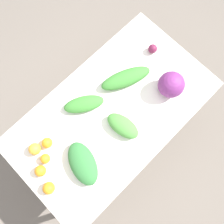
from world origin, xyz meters
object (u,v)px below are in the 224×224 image
Objects in this scene: greens_bunch_beet_tops at (126,78)px; orange_2 at (45,159)px; beet_root at (153,49)px; orange_3 at (47,143)px; greens_bunch_scallion at (123,126)px; greens_bunch_chard at (84,104)px; orange_0 at (40,171)px; orange_1 at (35,149)px; cabbage_purple at (171,85)px; orange_4 at (49,188)px; greens_bunch_dandelion at (83,163)px.

greens_bunch_beet_tops is 5.67× the size of orange_2.
beet_root is 1.03m from orange_3.
greens_bunch_scallion is at bearing 147.87° from orange_3.
orange_2 is (0.44, 0.09, -0.01)m from greens_bunch_chard.
greens_bunch_scallion reaches higher than greens_bunch_chard.
orange_0 reaches higher than beet_root.
cabbage_purple is at bearing 160.52° from orange_1.
orange_2 is at bearing -123.24° from orange_4.
greens_bunch_beet_tops is 4.72× the size of orange_4.
greens_bunch_scallion is 3.07× the size of orange_4.
greens_bunch_scallion is at bearing 23.79° from beet_root.
orange_3 is 0.29m from orange_4.
orange_4 is at bearing -4.60° from greens_bunch_scallion.
orange_0 is (0.86, 0.06, -0.01)m from greens_bunch_beet_tops.
greens_bunch_scallion is 0.53m from orange_3.
beet_root is 0.82× the size of orange_1.
greens_bunch_chard is 0.45m from orange_2.
cabbage_purple is at bearing 123.13° from greens_bunch_beet_tops.
orange_1 is at bearing -0.39° from greens_bunch_chard.
orange_3 is (1.03, -0.02, 0.00)m from beet_root.
greens_bunch_chard is 4.23× the size of beet_root.
orange_4 is (1.21, 0.21, 0.01)m from beet_root.
orange_0 reaches higher than orange_3.
greens_bunch_dandelion reaches higher than greens_bunch_beet_tops.
orange_3 is at bearing -144.43° from orange_0.
orange_1 is 0.10m from orange_2.
orange_2 is at bearing 11.95° from greens_bunch_chard.
greens_bunch_chard is 3.95× the size of orange_3.
greens_bunch_dandelion is 0.34m from orange_1.
orange_2 is 0.83× the size of orange_4.
orange_4 reaches higher than greens_bunch_chard.
greens_bunch_scallion is 0.63m from orange_4.
greens_bunch_dandelion is at bearing -1.42° from greens_bunch_scallion.
cabbage_purple is at bearing 160.27° from orange_3.
orange_2 is (0.79, 0.02, -0.01)m from greens_bunch_beet_tops.
greens_bunch_scallion is 0.61m from orange_1.
greens_bunch_chard is at bearing -11.88° from greens_bunch_beet_tops.
greens_bunch_scallion is (0.44, -0.04, -0.05)m from cabbage_purple.
orange_4 is at bearing 24.81° from greens_bunch_chard.
greens_bunch_scallion reaches higher than orange_0.
greens_bunch_dandelion is 4.47× the size of beet_root.
greens_bunch_chard is 0.53m from orange_0.
greens_bunch_dandelion reaches higher than orange_0.
orange_3 is at bearing 163.13° from orange_1.
orange_1 reaches higher than orange_4.
orange_2 is (1.11, 0.05, -0.00)m from beet_root.
cabbage_purple is 0.49× the size of greens_bunch_beet_tops.
orange_3 reaches higher than orange_2.
greens_bunch_chard is (-0.28, -0.29, -0.01)m from greens_bunch_dandelion.
greens_bunch_chard is at bearing -155.19° from orange_4.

